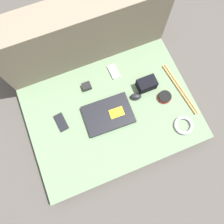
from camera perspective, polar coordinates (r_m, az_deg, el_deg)
ground_plane at (r=1.51m, az=0.00°, el=-1.29°), size 8.00×8.00×0.00m
couch_seat at (r=1.46m, az=0.00°, el=-0.78°), size 1.07×0.77×0.10m
couch_backrest at (r=1.47m, az=-7.50°, el=18.73°), size 1.07×0.20×0.53m
laptop at (r=1.39m, az=-0.98°, el=-0.67°), size 0.31×0.22×0.03m
computer_mouse at (r=1.44m, az=6.25°, el=4.03°), size 0.08×0.06×0.04m
speaker_puck at (r=1.47m, az=13.61°, el=3.84°), size 0.09×0.09×0.03m
phone_silver at (r=1.51m, az=0.43°, el=10.53°), size 0.06×0.11×0.01m
phone_black at (r=1.43m, az=-13.13°, el=-2.60°), size 0.07×0.12×0.01m
camera_pouch at (r=1.46m, az=9.02°, el=7.19°), size 0.12×0.08×0.08m
charger_brick at (r=1.47m, az=-6.66°, el=6.67°), size 0.06×0.05×0.03m
cable_coil at (r=1.45m, az=18.20°, el=-3.30°), size 0.12×0.12×0.02m
drumstick_pair at (r=1.53m, az=17.31°, el=5.86°), size 0.08×0.39×0.01m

